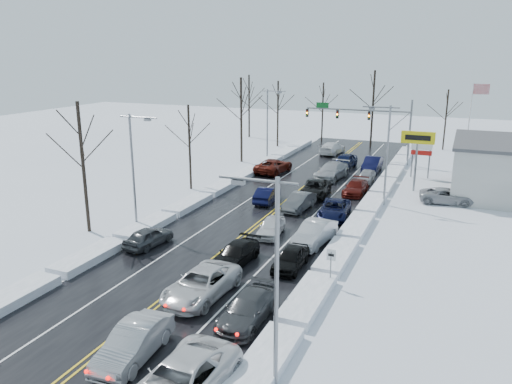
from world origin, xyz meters
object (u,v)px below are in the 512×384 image
at_px(oncoming_car_0, 267,202).
at_px(tires_plus_sign, 418,142).
at_px(traffic_signal_mast, 368,119).
at_px(flagpole, 471,118).

bearing_deg(oncoming_car_0, tires_plus_sign, -147.43).
distance_m(traffic_signal_mast, tires_plus_sign, 13.92).
xyz_separation_m(traffic_signal_mast, tires_plus_sign, (7.05, -12.00, -0.49)).
bearing_deg(tires_plus_sign, flagpole, 71.56).
relative_size(tires_plus_sign, flagpole, 0.60).
xyz_separation_m(tires_plus_sign, flagpole, (4.67, 14.01, 0.93)).
xyz_separation_m(flagpole, oncoming_car_0, (-16.83, -23.27, -5.93)).
bearing_deg(flagpole, oncoming_car_0, -125.88).
bearing_deg(tires_plus_sign, traffic_signal_mast, 120.46).
xyz_separation_m(tires_plus_sign, oncoming_car_0, (-12.16, -9.26, -4.99)).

